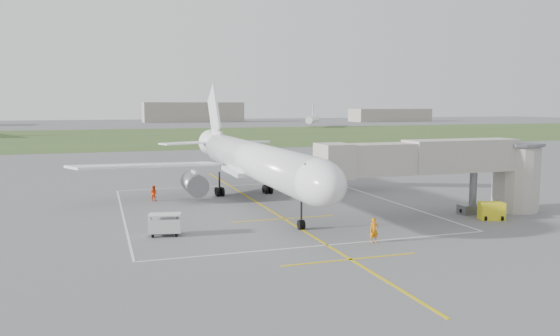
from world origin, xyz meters
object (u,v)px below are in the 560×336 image
object	(u,v)px
gpu_unit	(492,211)
ramp_worker_nose	(374,230)
airliner	(252,160)
jet_bridge	(454,166)
baggage_cart	(165,225)
ramp_worker_wing	(154,193)

from	to	relation	value
gpu_unit	ramp_worker_nose	xyz separation A→B (m)	(-14.22, -4.09, 0.16)
airliner	jet_bridge	distance (m)	21.22
airliner	ramp_worker_nose	distance (m)	21.74
gpu_unit	ramp_worker_nose	size ratio (longest dim) A/B	1.30
baggage_cart	jet_bridge	bearing A→B (deg)	10.08
jet_bridge	ramp_worker_nose	distance (m)	14.37
airliner	jet_bridge	bearing A→B (deg)	-42.19
gpu_unit	ramp_worker_nose	world-z (taller)	ramp_worker_nose
ramp_worker_nose	gpu_unit	bearing A→B (deg)	21.52
ramp_worker_nose	ramp_worker_wing	distance (m)	27.75
ramp_worker_nose	ramp_worker_wing	size ratio (longest dim) A/B	1.12
ramp_worker_nose	baggage_cart	bearing A→B (deg)	159.24
baggage_cart	ramp_worker_wing	xyz separation A→B (m)	(0.70, 16.56, -0.05)
airliner	gpu_unit	distance (m)	24.99
airliner	baggage_cart	bearing A→B (deg)	-128.88
baggage_cart	gpu_unit	bearing A→B (deg)	4.66
airliner	ramp_worker_nose	xyz separation A→B (m)	(3.70, -21.14, -3.44)
airliner	baggage_cart	size ratio (longest dim) A/B	16.85
baggage_cart	ramp_worker_wing	size ratio (longest dim) A/B	1.64
jet_bridge	airliner	bearing A→B (deg)	137.81
jet_bridge	ramp_worker_nose	world-z (taller)	jet_bridge
gpu_unit	baggage_cart	bearing A→B (deg)	-166.93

